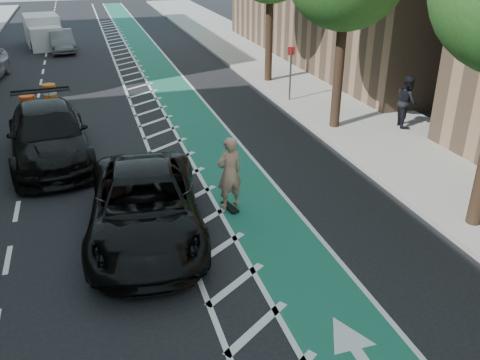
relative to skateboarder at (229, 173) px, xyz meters
name	(u,v)px	position (x,y,z in m)	size (l,w,h in m)	color
ground	(165,298)	(-2.30, -3.23, -1.08)	(120.00, 120.00, 0.00)	black
bike_lane	(199,127)	(0.70, 6.77, -1.08)	(2.00, 90.00, 0.01)	#1B5F56
buffer_strip	(161,131)	(-0.80, 6.77, -1.08)	(1.40, 90.00, 0.01)	silver
sidewalk_right	(349,110)	(7.20, 6.77, -1.01)	(5.00, 90.00, 0.15)	gray
curb_right	(295,116)	(4.75, 6.77, -1.00)	(0.12, 90.00, 0.16)	gray
sign_post	(290,73)	(5.30, 8.77, 0.27)	(0.35, 0.08, 2.47)	#4C4C4C
skateboard	(230,207)	(0.00, 0.00, -1.01)	(0.36, 0.74, 0.10)	black
skateboarder	(229,173)	(0.00, 0.00, 0.00)	(0.72, 0.47, 1.98)	tan
suv_near	(145,206)	(-2.30, -0.66, -0.29)	(2.64, 5.72, 1.59)	black
suv_far	(49,135)	(-4.67, 5.07, -0.22)	(2.42, 5.96, 1.73)	black
car_grey	(62,41)	(-4.47, 23.99, -0.41)	(1.43, 4.10, 1.35)	slate
pedestrian	(407,101)	(8.15, 4.20, 0.03)	(0.94, 0.73, 1.93)	black
box_truck	(43,32)	(-5.64, 26.38, -0.17)	(2.71, 5.02, 1.99)	silver
barrel_a	(49,159)	(-4.68, 3.97, -0.63)	(0.71, 0.71, 0.96)	#FF5E0D
barrel_b	(29,109)	(-5.61, 9.58, -0.60)	(0.76, 0.76, 1.03)	#EC460C
barrel_c	(50,96)	(-4.85, 11.27, -0.61)	(0.74, 0.74, 1.00)	#D75E0B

